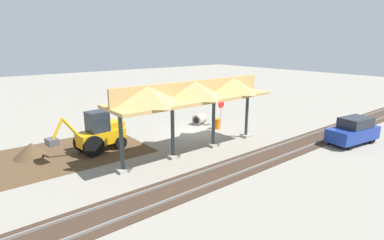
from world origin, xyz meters
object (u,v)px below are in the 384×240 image
at_px(stop_sign, 221,107).
at_px(backhoe, 99,133).
at_px(distant_parked_car, 353,131).
at_px(traffic_barrel, 217,124).
at_px(concrete_pipe, 199,119).

distance_m(stop_sign, backhoe, 11.21).
bearing_deg(distant_parked_car, backhoe, -33.92).
xyz_separation_m(stop_sign, distant_parked_car, (-4.07, 9.82, -0.72)).
distance_m(stop_sign, traffic_barrel, 1.73).
xyz_separation_m(backhoe, distant_parked_car, (-15.26, 10.26, -0.28)).
height_order(distant_parked_car, traffic_barrel, distant_parked_car).
xyz_separation_m(concrete_pipe, distant_parked_car, (-5.30, 11.37, 0.51)).
relative_size(stop_sign, backhoe, 0.45).
distance_m(backhoe, distant_parked_car, 18.39).
distance_m(stop_sign, concrete_pipe, 2.33).
height_order(stop_sign, distant_parked_car, stop_sign).
distance_m(backhoe, concrete_pipe, 10.05).
bearing_deg(stop_sign, distant_parked_car, 112.49).
relative_size(backhoe, concrete_pipe, 3.99).
bearing_deg(concrete_pipe, traffic_barrel, 95.41).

